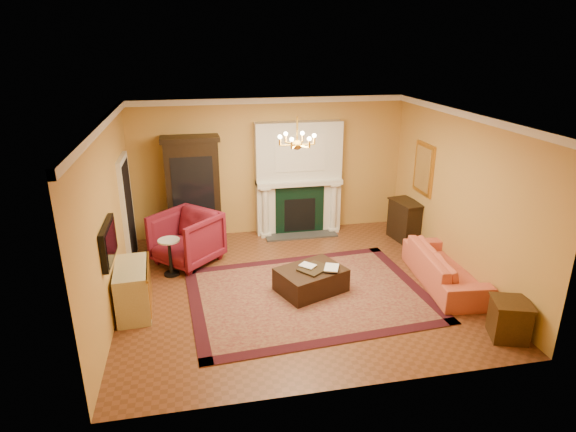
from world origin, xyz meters
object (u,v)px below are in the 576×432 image
object	(u,v)px
commode	(133,289)
leather_ottoman	(311,280)
console_table	(405,221)
china_cabinet	(193,192)
end_table	(509,320)
pedestal_table	(170,255)
coral_sofa	(446,262)
wingback_armchair	(186,236)

from	to	relation	value
commode	leather_ottoman	xyz separation A→B (m)	(2.94, 0.09, -0.18)
console_table	leather_ottoman	bearing A→B (deg)	-153.33
commode	china_cabinet	bearing A→B (deg)	66.20
commode	end_table	size ratio (longest dim) A/B	1.87
end_table	console_table	bearing A→B (deg)	89.09
pedestal_table	leather_ottoman	xyz separation A→B (m)	(2.41, -1.11, -0.19)
leather_ottoman	pedestal_table	bearing A→B (deg)	133.30
pedestal_table	leather_ottoman	distance (m)	2.66
console_table	pedestal_table	bearing A→B (deg)	179.34
pedestal_table	commode	distance (m)	1.31
end_table	console_table	world-z (taller)	console_table
china_cabinet	leather_ottoman	bearing A→B (deg)	-56.53
end_table	leather_ottoman	bearing A→B (deg)	142.58
console_table	commode	bearing A→B (deg)	-169.80
coral_sofa	china_cabinet	bearing A→B (deg)	61.77
end_table	wingback_armchair	bearing A→B (deg)	142.53
pedestal_table	end_table	xyz separation A→B (m)	(4.91, -3.03, -0.13)
wingback_armchair	end_table	distance (m)	5.81
china_cabinet	wingback_armchair	distance (m)	1.24
wingback_armchair	coral_sofa	world-z (taller)	wingback_armchair
end_table	leather_ottoman	world-z (taller)	end_table
china_cabinet	end_table	xyz separation A→B (m)	(4.42, -4.63, -0.81)
pedestal_table	coral_sofa	size ratio (longest dim) A/B	0.33
coral_sofa	end_table	distance (m)	1.74
wingback_armchair	commode	xyz separation A→B (m)	(-0.84, -1.70, -0.16)
china_cabinet	wingback_armchair	size ratio (longest dim) A/B	1.95
coral_sofa	leather_ottoman	xyz separation A→B (m)	(-2.41, 0.19, -0.20)
end_table	leather_ottoman	size ratio (longest dim) A/B	0.52
china_cabinet	wingback_armchair	world-z (taller)	china_cabinet
coral_sofa	console_table	world-z (taller)	console_table
console_table	leather_ottoman	xyz separation A→B (m)	(-2.57, -1.86, -0.20)
pedestal_table	end_table	bearing A→B (deg)	-31.64
wingback_armchair	coral_sofa	distance (m)	4.86
china_cabinet	coral_sofa	world-z (taller)	china_cabinet
coral_sofa	console_table	xyz separation A→B (m)	(0.15, 2.05, 0.00)
china_cabinet	pedestal_table	bearing A→B (deg)	-108.81
console_table	leather_ottoman	size ratio (longest dim) A/B	0.77
china_cabinet	pedestal_table	world-z (taller)	china_cabinet
commode	coral_sofa	xyz separation A→B (m)	(5.36, -0.10, 0.03)
china_cabinet	pedestal_table	distance (m)	1.81
china_cabinet	commode	xyz separation A→B (m)	(-1.03, -2.80, -0.70)
pedestal_table	console_table	world-z (taller)	console_table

